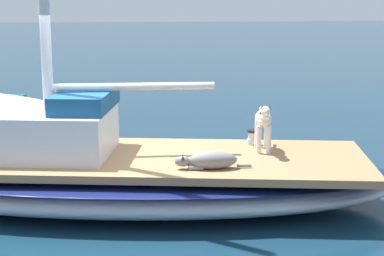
# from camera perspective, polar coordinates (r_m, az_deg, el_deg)

# --- Properties ---
(ground_plane) EXTENTS (120.00, 120.00, 0.00)m
(ground_plane) POSITION_cam_1_polar(r_m,az_deg,el_deg) (8.61, -6.69, -6.72)
(ground_plane) COLOR #143347
(sailboat_main) EXTENTS (3.56, 7.53, 0.66)m
(sailboat_main) POSITION_cam_1_polar(r_m,az_deg,el_deg) (8.51, -6.74, -4.58)
(sailboat_main) COLOR #B2B7C1
(sailboat_main) RESTS_ON ground
(cabin_house) EXTENTS (1.71, 2.41, 0.84)m
(cabin_house) POSITION_cam_1_polar(r_m,az_deg,el_deg) (8.62, -14.17, -0.05)
(cabin_house) COLOR silver
(cabin_house) RESTS_ON sailboat_main
(dog_grey) EXTENTS (0.27, 0.95, 0.22)m
(dog_grey) POSITION_cam_1_polar(r_m,az_deg,el_deg) (7.69, 1.62, -2.95)
(dog_grey) COLOR gray
(dog_grey) RESTS_ON sailboat_main
(dog_white) EXTENTS (0.94, 0.29, 0.70)m
(dog_white) POSITION_cam_1_polar(r_m,az_deg,el_deg) (8.54, 6.51, 0.66)
(dog_white) COLOR silver
(dog_white) RESTS_ON sailboat_main
(deck_winch) EXTENTS (0.16, 0.16, 0.21)m
(deck_winch) POSITION_cam_1_polar(r_m,az_deg,el_deg) (8.97, 5.53, -0.89)
(deck_winch) COLOR #B7B7BC
(deck_winch) RESTS_ON sailboat_main
(mooring_buoy) EXTENTS (0.44, 0.44, 0.44)m
(mooring_buoy) POSITION_cam_1_polar(r_m,az_deg,el_deg) (12.68, -13.12, 0.16)
(mooring_buoy) COLOR yellow
(mooring_buoy) RESTS_ON ground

